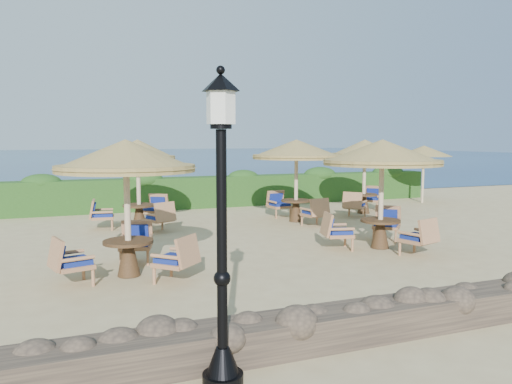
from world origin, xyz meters
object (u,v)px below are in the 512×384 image
Objects in this scene: cafe_set_0 at (127,180)px; cafe_set_2 at (138,170)px; cafe_set_4 at (365,160)px; lamp_post at (222,245)px; extra_parasol at (424,151)px; cafe_set_1 at (382,170)px; cafe_set_3 at (296,159)px.

cafe_set_0 is 5.46m from cafe_set_2.
cafe_set_0 and cafe_set_4 have the same top height.
extra_parasol is (12.60, 12.00, 0.62)m from lamp_post.
cafe_set_0 is (-0.37, 4.87, 0.33)m from lamp_post.
cafe_set_0 is (-12.97, -7.13, -0.29)m from extra_parasol.
extra_parasol is 12.13m from cafe_set_2.
lamp_post is 4.89m from cafe_set_0.
extra_parasol is 0.91× the size of cafe_set_4.
cafe_set_2 is (0.61, 10.24, 0.20)m from lamp_post.
extra_parasol is at bearing 28.79° from cafe_set_0.
extra_parasol is at bearing 43.60° from lamp_post.
cafe_set_1 reaches higher than extra_parasol.
lamp_post is 1.15× the size of cafe_set_3.
extra_parasol is at bearing 23.00° from cafe_set_4.
cafe_set_2 and cafe_set_4 have the same top height.
cafe_set_0 and cafe_set_2 have the same top height.
lamp_post reaches higher than cafe_set_1.
cafe_set_2 reaches higher than extra_parasol.
cafe_set_2 is (-5.07, 5.03, -0.18)m from cafe_set_1.
extra_parasol is 9.71m from cafe_set_1.
cafe_set_1 is 1.08× the size of cafe_set_4.
cafe_set_3 is at bearing 60.05° from lamp_post.
lamp_post reaches higher than cafe_set_4.
cafe_set_2 is 0.96× the size of cafe_set_3.
cafe_set_0 is 7.53m from cafe_set_3.
cafe_set_0 is 6.06m from cafe_set_1.
lamp_post is at bearing -137.49° from cafe_set_1.
cafe_set_2 is 7.96m from cafe_set_4.
cafe_set_1 is 4.36m from cafe_set_3.
cafe_set_1 is (6.05, 0.33, 0.05)m from cafe_set_0.
lamp_post is 13.39m from cafe_set_4.
cafe_set_3 is 1.08× the size of cafe_set_4.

